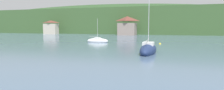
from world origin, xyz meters
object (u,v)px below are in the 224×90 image
object	(u,v)px
shore_building_west	(51,28)
mooring_buoy_near	(160,44)
shore_building_westcentral	(127,26)
sailboat_far_2	(98,41)
sailboat_mid_1	(148,50)

from	to	relation	value
shore_building_west	mooring_buoy_near	distance (m)	62.14
shore_building_westcentral	mooring_buoy_near	xyz separation A→B (m)	(15.63, -37.22, -3.72)
sailboat_far_2	mooring_buoy_near	distance (m)	13.97
shore_building_west	shore_building_westcentral	world-z (taller)	shore_building_westcentral
shore_building_west	sailboat_far_2	xyz separation A→B (m)	(36.61, -35.75, -2.67)
sailboat_mid_1	mooring_buoy_near	distance (m)	14.92
shore_building_westcentral	shore_building_west	bearing A→B (deg)	-177.96
shore_building_west	mooring_buoy_near	world-z (taller)	shore_building_west
shore_building_westcentral	sailboat_mid_1	bearing A→B (deg)	-73.83
shore_building_west	sailboat_mid_1	bearing A→B (deg)	-45.47
sailboat_mid_1	sailboat_far_2	xyz separation A→B (m)	(-13.45, 15.13, -0.12)
sailboat_mid_1	mooring_buoy_near	xyz separation A→B (m)	(0.52, 14.91, -0.46)
sailboat_far_2	sailboat_mid_1	bearing A→B (deg)	-48.56
shore_building_west	shore_building_westcentral	distance (m)	34.97
shore_building_westcentral	sailboat_mid_1	size ratio (longest dim) A/B	0.85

